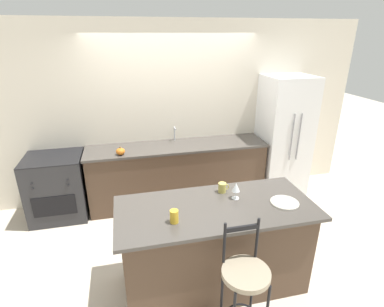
{
  "coord_description": "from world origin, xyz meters",
  "views": [
    {
      "loc": [
        -0.74,
        -3.79,
        2.5
      ],
      "look_at": [
        0.02,
        -0.53,
        1.15
      ],
      "focal_mm": 28.0,
      "sensor_mm": 36.0,
      "label": 1
    }
  ],
  "objects_px": {
    "oven_range": "(58,187)",
    "tumbler_cup": "(174,216)",
    "dinner_plate": "(285,202)",
    "bar_stool_near": "(245,284)",
    "wine_glass": "(236,188)",
    "pumpkin_decoration": "(120,151)",
    "refrigerator": "(283,136)",
    "coffee_mug": "(222,188)"
  },
  "relations": [
    {
      "from": "wine_glass",
      "to": "coffee_mug",
      "type": "distance_m",
      "value": 0.19
    },
    {
      "from": "refrigerator",
      "to": "bar_stool_near",
      "type": "height_order",
      "value": "refrigerator"
    },
    {
      "from": "refrigerator",
      "to": "coffee_mug",
      "type": "height_order",
      "value": "refrigerator"
    },
    {
      "from": "pumpkin_decoration",
      "to": "bar_stool_near",
      "type": "bearing_deg",
      "value": -67.39
    },
    {
      "from": "refrigerator",
      "to": "dinner_plate",
      "type": "xyz_separation_m",
      "value": [
        -1.01,
        -1.85,
        0.0
      ]
    },
    {
      "from": "coffee_mug",
      "to": "pumpkin_decoration",
      "type": "distance_m",
      "value": 1.68
    },
    {
      "from": "refrigerator",
      "to": "pumpkin_decoration",
      "type": "relative_size",
      "value": 15.48
    },
    {
      "from": "dinner_plate",
      "to": "wine_glass",
      "type": "height_order",
      "value": "wine_glass"
    },
    {
      "from": "wine_glass",
      "to": "tumbler_cup",
      "type": "xyz_separation_m",
      "value": [
        -0.67,
        -0.27,
        -0.06
      ]
    },
    {
      "from": "refrigerator",
      "to": "bar_stool_near",
      "type": "relative_size",
      "value": 1.7
    },
    {
      "from": "coffee_mug",
      "to": "dinner_plate",
      "type": "bearing_deg",
      "value": -33.69
    },
    {
      "from": "bar_stool_near",
      "to": "tumbler_cup",
      "type": "height_order",
      "value": "bar_stool_near"
    },
    {
      "from": "coffee_mug",
      "to": "bar_stool_near",
      "type": "bearing_deg",
      "value": -96.16
    },
    {
      "from": "wine_glass",
      "to": "oven_range",
      "type": "bearing_deg",
      "value": 140.98
    },
    {
      "from": "oven_range",
      "to": "pumpkin_decoration",
      "type": "xyz_separation_m",
      "value": [
        0.92,
        -0.17,
        0.52
      ]
    },
    {
      "from": "wine_glass",
      "to": "pumpkin_decoration",
      "type": "xyz_separation_m",
      "value": [
        -1.12,
        1.48,
        -0.08
      ]
    },
    {
      "from": "bar_stool_near",
      "to": "coffee_mug",
      "type": "relative_size",
      "value": 9.56
    },
    {
      "from": "wine_glass",
      "to": "pumpkin_decoration",
      "type": "relative_size",
      "value": 1.41
    },
    {
      "from": "dinner_plate",
      "to": "tumbler_cup",
      "type": "xyz_separation_m",
      "value": [
        -1.11,
        -0.07,
        0.05
      ]
    },
    {
      "from": "oven_range",
      "to": "pumpkin_decoration",
      "type": "distance_m",
      "value": 1.07
    },
    {
      "from": "wine_glass",
      "to": "pumpkin_decoration",
      "type": "bearing_deg",
      "value": 126.96
    },
    {
      "from": "oven_range",
      "to": "tumbler_cup",
      "type": "xyz_separation_m",
      "value": [
        1.36,
        -1.92,
        0.54
      ]
    },
    {
      "from": "refrigerator",
      "to": "oven_range",
      "type": "relative_size",
      "value": 2.06
    },
    {
      "from": "coffee_mug",
      "to": "tumbler_cup",
      "type": "distance_m",
      "value": 0.72
    },
    {
      "from": "refrigerator",
      "to": "oven_range",
      "type": "xyz_separation_m",
      "value": [
        -3.48,
        -0.0,
        -0.49
      ]
    },
    {
      "from": "oven_range",
      "to": "coffee_mug",
      "type": "distance_m",
      "value": 2.51
    },
    {
      "from": "oven_range",
      "to": "tumbler_cup",
      "type": "relative_size",
      "value": 7.64
    },
    {
      "from": "refrigerator",
      "to": "coffee_mug",
      "type": "distance_m",
      "value": 2.14
    },
    {
      "from": "oven_range",
      "to": "dinner_plate",
      "type": "xyz_separation_m",
      "value": [
        2.47,
        -1.85,
        0.49
      ]
    },
    {
      "from": "bar_stool_near",
      "to": "dinner_plate",
      "type": "xyz_separation_m",
      "value": [
        0.62,
        0.55,
        0.35
      ]
    },
    {
      "from": "wine_glass",
      "to": "coffee_mug",
      "type": "xyz_separation_m",
      "value": [
        -0.09,
        0.15,
        -0.07
      ]
    },
    {
      "from": "refrigerator",
      "to": "oven_range",
      "type": "height_order",
      "value": "refrigerator"
    },
    {
      "from": "tumbler_cup",
      "to": "pumpkin_decoration",
      "type": "xyz_separation_m",
      "value": [
        -0.44,
        1.75,
        -0.02
      ]
    },
    {
      "from": "bar_stool_near",
      "to": "pumpkin_decoration",
      "type": "distance_m",
      "value": 2.45
    },
    {
      "from": "dinner_plate",
      "to": "oven_range",
      "type": "bearing_deg",
      "value": 143.28
    },
    {
      "from": "refrigerator",
      "to": "wine_glass",
      "type": "distance_m",
      "value": 2.2
    },
    {
      "from": "dinner_plate",
      "to": "refrigerator",
      "type": "bearing_deg",
      "value": 61.41
    },
    {
      "from": "bar_stool_near",
      "to": "pumpkin_decoration",
      "type": "relative_size",
      "value": 9.09
    },
    {
      "from": "wine_glass",
      "to": "tumbler_cup",
      "type": "bearing_deg",
      "value": -158.44
    },
    {
      "from": "oven_range",
      "to": "tumbler_cup",
      "type": "height_order",
      "value": "tumbler_cup"
    },
    {
      "from": "coffee_mug",
      "to": "tumbler_cup",
      "type": "relative_size",
      "value": 0.97
    },
    {
      "from": "oven_range",
      "to": "pumpkin_decoration",
      "type": "height_order",
      "value": "pumpkin_decoration"
    }
  ]
}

